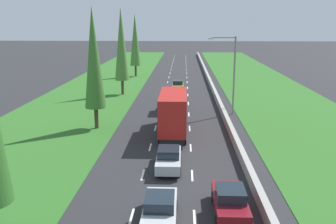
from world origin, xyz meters
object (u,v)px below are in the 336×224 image
silver_sedan_centre_lane (160,209)px  red_box_truck_centre_lane (173,112)px  silver_sedan_centre_lane_third (169,158)px  maroon_van_centre_lane (172,100)px  grey_sedan_centre_lane (176,94)px  poplar_tree_third (121,44)px  yellow_hatchback_centre_lane (178,86)px  maroon_sedan_right_lane (230,201)px  poplar_tree_second (94,58)px  street_light_mast (231,70)px  poplar_tree_fourth (135,40)px

silver_sedan_centre_lane → red_box_truck_centre_lane: (0.27, 16.43, 1.37)m
silver_sedan_centre_lane_third → maroon_van_centre_lane: (-0.29, 18.41, 0.59)m
grey_sedan_centre_lane → poplar_tree_third: size_ratio=0.36×
silver_sedan_centre_lane_third → maroon_van_centre_lane: 18.42m
grey_sedan_centre_lane → yellow_hatchback_centre_lane: yellow_hatchback_centre_lane is taller
grey_sedan_centre_lane → red_box_truck_centre_lane: bearing=-89.7°
maroon_sedan_right_lane → maroon_van_centre_lane: 25.32m
poplar_tree_second → poplar_tree_third: size_ratio=0.96×
red_box_truck_centre_lane → street_light_mast: (6.41, 8.47, 3.05)m
poplar_tree_third → poplar_tree_second: bearing=-89.2°
yellow_hatchback_centre_lane → poplar_tree_fourth: size_ratio=0.32×
silver_sedan_centre_lane_third → yellow_hatchback_centre_lane: bearing=89.7°
poplar_tree_second → red_box_truck_centre_lane: bearing=-12.6°
yellow_hatchback_centre_lane → poplar_tree_second: 23.73m
maroon_sedan_right_lane → poplar_tree_third: bearing=108.3°
silver_sedan_centre_lane → poplar_tree_second: bearing=112.6°
street_light_mast → silver_sedan_centre_lane_third: bearing=-110.7°
silver_sedan_centre_lane → maroon_van_centre_lane: maroon_van_centre_lane is taller
maroon_sedan_right_lane → poplar_tree_third: (-11.70, 35.32, 6.56)m
poplar_tree_fourth → street_light_mast: (14.93, -30.58, -1.88)m
silver_sedan_centre_lane_third → street_light_mast: bearing=69.3°
poplar_tree_third → street_light_mast: 18.68m
poplar_tree_fourth → street_light_mast: bearing=-64.0°
maroon_sedan_right_lane → poplar_tree_third: 37.79m
red_box_truck_centre_lane → street_light_mast: size_ratio=1.04×
silver_sedan_centre_lane_third → poplar_tree_second: (-7.75, 10.47, 6.30)m
red_box_truck_centre_lane → poplar_tree_fourth: bearing=102.3°
poplar_tree_second → street_light_mast: 15.87m
maroon_sedan_right_lane → maroon_van_centre_lane: size_ratio=0.92×
poplar_tree_third → poplar_tree_fourth: 19.02m
red_box_truck_centre_lane → grey_sedan_centre_lane: size_ratio=2.09×
maroon_sedan_right_lane → maroon_van_centre_lane: maroon_van_centre_lane is taller
maroon_sedan_right_lane → poplar_tree_third: size_ratio=0.36×
red_box_truck_centre_lane → yellow_hatchback_centre_lane: bearing=89.8°
grey_sedan_centre_lane → maroon_sedan_right_lane: bearing=-83.4°
silver_sedan_centre_lane → street_light_mast: street_light_mast is taller
maroon_sedan_right_lane → poplar_tree_second: size_ratio=0.37×
maroon_van_centre_lane → red_box_truck_centre_lane: bearing=-87.7°
silver_sedan_centre_lane_third → street_light_mast: 18.90m
silver_sedan_centre_lane → poplar_tree_third: bearing=102.1°
silver_sedan_centre_lane → poplar_tree_fourth: size_ratio=0.37×
silver_sedan_centre_lane_third → grey_sedan_centre_lane: 25.02m
poplar_tree_third → maroon_van_centre_lane: bearing=-53.2°
maroon_sedan_right_lane → red_box_truck_centre_lane: red_box_truck_centre_lane is taller
maroon_sedan_right_lane → yellow_hatchback_centre_lane: size_ratio=1.15×
silver_sedan_centre_lane → poplar_tree_third: 37.86m
poplar_tree_third → poplar_tree_fourth: (-0.41, 19.02, -0.26)m
red_box_truck_centre_lane → grey_sedan_centre_lane: bearing=90.3°
maroon_van_centre_lane → poplar_tree_second: bearing=-133.2°
silver_sedan_centre_lane → maroon_sedan_right_lane: size_ratio=1.00×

